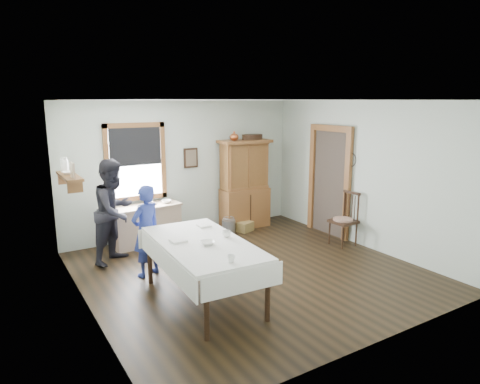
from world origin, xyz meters
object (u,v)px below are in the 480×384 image
at_px(china_hutch, 245,184).
at_px(figure_dark, 115,215).
at_px(work_counter, 146,225).
at_px(woman_blue, 146,234).
at_px(wicker_basket, 245,227).
at_px(dining_table, 203,271).
at_px(spindle_chair, 343,219).
at_px(pail, 229,227).

bearing_deg(china_hutch, figure_dark, -166.41).
height_order(work_counter, woman_blue, woman_blue).
bearing_deg(wicker_basket, woman_blue, -155.69).
distance_m(dining_table, spindle_chair, 3.37).
distance_m(spindle_chair, woman_blue, 3.69).
bearing_deg(pail, spindle_chair, -49.30).
xyz_separation_m(wicker_basket, woman_blue, (-2.54, -1.15, 0.57)).
distance_m(china_hutch, spindle_chair, 2.26).
bearing_deg(dining_table, figure_dark, 105.59).
distance_m(spindle_chair, pail, 2.32).
bearing_deg(work_counter, wicker_basket, -12.71).
bearing_deg(china_hutch, work_counter, -177.55).
relative_size(china_hutch, pail, 6.34).
distance_m(pail, woman_blue, 2.50).
bearing_deg(figure_dark, spindle_chair, -57.34).
bearing_deg(work_counter, woman_blue, -113.43).
relative_size(china_hutch, dining_table, 0.89).
relative_size(dining_table, pail, 7.11).
xyz_separation_m(dining_table, pail, (1.80, 2.41, -0.27)).
xyz_separation_m(work_counter, wicker_basket, (2.04, -0.30, -0.28)).
relative_size(wicker_basket, woman_blue, 0.25).
distance_m(china_hutch, woman_blue, 3.09).
height_order(china_hutch, figure_dark, china_hutch).
distance_m(pail, figure_dark, 2.50).
bearing_deg(wicker_basket, figure_dark, -174.14).
bearing_deg(spindle_chair, work_counter, 143.79).
height_order(work_counter, figure_dark, figure_dark).
xyz_separation_m(spindle_chair, figure_dark, (-3.88, 1.43, 0.30)).
bearing_deg(work_counter, china_hutch, -4.21).
bearing_deg(spindle_chair, wicker_basket, 119.31).
relative_size(china_hutch, wicker_basket, 5.62).
height_order(work_counter, china_hutch, china_hutch).
distance_m(china_hutch, figure_dark, 3.02).
distance_m(china_hutch, pail, 1.02).
distance_m(china_hutch, wicker_basket, 0.91).
height_order(pail, wicker_basket, pail).
height_order(spindle_chair, figure_dark, figure_dark).
bearing_deg(woman_blue, china_hutch, -173.32).
bearing_deg(pail, figure_dark, -172.66).
xyz_separation_m(pail, figure_dark, (-2.39, -0.31, 0.67)).
distance_m(dining_table, woman_blue, 1.31).
height_order(work_counter, pail, work_counter).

